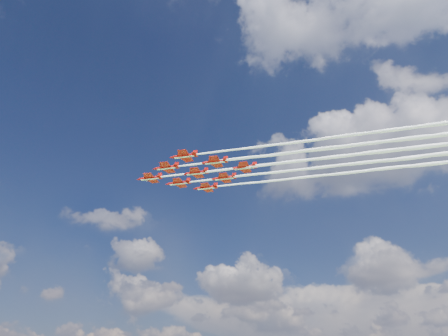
{
  "coord_description": "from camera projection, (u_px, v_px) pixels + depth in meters",
  "views": [
    {
      "loc": [
        97.1,
        -118.48,
        4.79
      ],
      "look_at": [
        18.68,
        3.83,
        79.87
      ],
      "focal_mm": 35.0,
      "sensor_mm": 36.0,
      "label": 1
    }
  ],
  "objects": [
    {
      "name": "jet_lead",
      "position": [
        308.0,
        160.0,
        161.26
      ],
      "size": [
        125.91,
        45.84,
        2.68
      ],
      "rotation": [
        0.0,
        0.0,
        0.32
      ],
      "color": "#B50D0A"
    },
    {
      "name": "jet_row2_port",
      "position": [
        334.0,
        148.0,
        153.07
      ],
      "size": [
        125.91,
        45.84,
        2.68
      ],
      "rotation": [
        0.0,
        0.0,
        0.32
      ],
      "color": "#B50D0A"
    },
    {
      "name": "jet_row2_starb",
      "position": [
        335.0,
        166.0,
        165.29
      ],
      "size": [
        125.91,
        45.84,
        2.68
      ],
      "rotation": [
        0.0,
        0.0,
        0.32
      ],
      "color": "#B50D0A"
    },
    {
      "name": "jet_row3_port",
      "position": [
        363.0,
        134.0,
        144.87
      ],
      "size": [
        125.91,
        45.84,
        2.68
      ],
      "rotation": [
        0.0,
        0.0,
        0.32
      ],
      "color": "#B50D0A"
    },
    {
      "name": "jet_row3_centre",
      "position": [
        362.0,
        154.0,
        157.1
      ],
      "size": [
        125.91,
        45.84,
        2.68
      ],
      "rotation": [
        0.0,
        0.0,
        0.32
      ],
      "color": "#B50D0A"
    },
    {
      "name": "jet_row3_starb",
      "position": [
        361.0,
        171.0,
        169.33
      ],
      "size": [
        125.91,
        45.84,
        2.68
      ],
      "rotation": [
        0.0,
        0.0,
        0.32
      ],
      "color": "#B50D0A"
    },
    {
      "name": "jet_row4_port",
      "position": [
        392.0,
        141.0,
        148.91
      ],
      "size": [
        125.91,
        45.84,
        2.68
      ],
      "rotation": [
        0.0,
        0.0,
        0.32
      ],
      "color": "#B50D0A"
    },
    {
      "name": "jet_row4_starb",
      "position": [
        388.0,
        160.0,
        161.14
      ],
      "size": [
        125.91,
        45.84,
        2.68
      ],
      "rotation": [
        0.0,
        0.0,
        0.32
      ],
      "color": "#B50D0A"
    },
    {
      "name": "jet_tail",
      "position": [
        419.0,
        147.0,
        152.95
      ],
      "size": [
        125.91,
        45.84,
        2.68
      ],
      "rotation": [
        0.0,
        0.0,
        0.32
      ],
      "color": "#B50D0A"
    }
  ]
}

